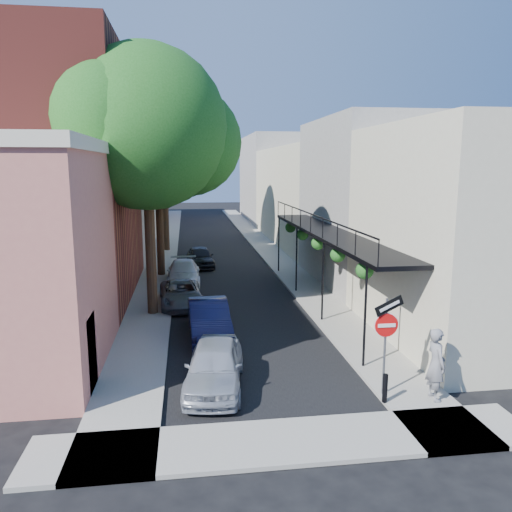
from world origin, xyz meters
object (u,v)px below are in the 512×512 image
object	(u,v)px
oak_mid	(164,156)
parked_car_a	(215,366)
parked_car_d	(184,273)
parked_car_b	(209,319)
parked_car_c	(181,294)
oak_near	(157,132)
parked_car_e	(200,257)
sign_post	(386,329)
oak_far	(170,142)
pedestrian	(436,364)
bollard	(385,388)

from	to	relation	value
oak_mid	parked_car_a	bearing A→B (deg)	-83.22
parked_car_d	parked_car_b	bearing A→B (deg)	-83.80
parked_car_c	parked_car_b	bearing A→B (deg)	-80.17
parked_car_c	oak_mid	bearing A→B (deg)	93.16
oak_mid	oak_near	bearing A→B (deg)	-89.63
parked_car_c	parked_car_e	distance (m)	9.33
sign_post	oak_mid	world-z (taller)	oak_mid
parked_car_a	oak_mid	bearing A→B (deg)	104.40
oak_near	parked_car_b	xyz separation A→B (m)	(1.89, -3.43, -7.18)
oak_mid	oak_far	world-z (taller)	oak_far
parked_car_c	pedestrian	bearing A→B (deg)	-60.94
parked_car_a	oak_near	bearing A→B (deg)	110.66
oak_near	parked_car_c	xyz separation A→B (m)	(0.80, 1.06, -7.30)
parked_car_a	parked_car_e	distance (m)	18.28
oak_far	parked_car_e	bearing A→B (deg)	-73.71
bollard	pedestrian	bearing A→B (deg)	0.00
parked_car_c	pedestrian	xyz separation A→B (m)	(7.00, -10.82, 0.56)
oak_mid	pedestrian	distance (m)	20.27
oak_far	parked_car_a	distance (m)	26.15
oak_mid	parked_car_d	bearing A→B (deg)	-68.24
parked_car_d	parked_car_e	size ratio (longest dim) A/B	1.13
parked_car_b	parked_car_e	xyz separation A→B (m)	(0.08, 13.75, -0.04)
bollard	oak_near	bearing A→B (deg)	123.12
oak_far	parked_car_c	distance (m)	17.72
parked_car_c	parked_car_e	world-z (taller)	parked_car_e
parked_car_c	parked_car_d	xyz separation A→B (m)	(0.10, 4.55, 0.06)
oak_mid	parked_car_a	world-z (taller)	oak_mid
oak_near	oak_mid	world-z (taller)	oak_near
bollard	oak_near	xyz separation A→B (m)	(-6.37, 9.76, 7.36)
bollard	pedestrian	distance (m)	1.55
bollard	oak_near	world-z (taller)	oak_near
oak_mid	parked_car_b	size ratio (longest dim) A/B	2.40
parked_car_a	parked_car_d	bearing A→B (deg)	101.63
oak_near	parked_car_d	world-z (taller)	oak_near
sign_post	oak_near	bearing A→B (deg)	125.09
sign_post	parked_car_c	world-z (taller)	sign_post
parked_car_b	pedestrian	distance (m)	8.67
bollard	parked_car_e	xyz separation A→B (m)	(-4.40, 20.08, 0.14)
sign_post	oak_near	world-z (taller)	oak_near
parked_car_c	parked_car_e	size ratio (longest dim) A/B	1.07
oak_near	bollard	bearing A→B (deg)	-56.88
bollard	oak_near	distance (m)	13.78
sign_post	parked_car_c	bearing A→B (deg)	118.97
parked_car_b	pedestrian	xyz separation A→B (m)	(5.91, -6.33, 0.43)
bollard	oak_far	bearing A→B (deg)	103.35
parked_car_e	pedestrian	world-z (taller)	pedestrian
oak_mid	pedestrian	xyz separation A→B (m)	(7.85, -17.73, -5.92)
bollard	parked_car_e	distance (m)	20.56
oak_mid	parked_car_e	xyz separation A→B (m)	(2.02, 2.35, -6.40)
sign_post	oak_far	xyz separation A→B (m)	(-6.51, 26.30, 6.22)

